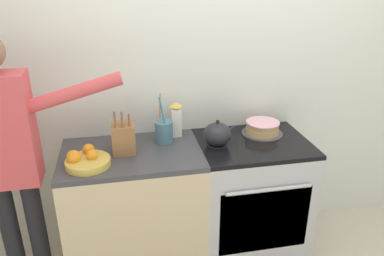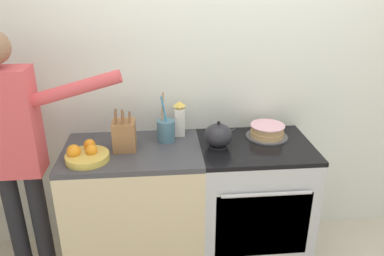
% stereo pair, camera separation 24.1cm
% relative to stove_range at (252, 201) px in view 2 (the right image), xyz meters
% --- Properties ---
extents(wall_back, '(8.00, 0.04, 2.60)m').
position_rel_stove_range_xyz_m(wall_back, '(-0.23, 0.32, 0.85)').
color(wall_back, silver).
rests_on(wall_back, ground_plane).
extents(counter_cabinet, '(0.91, 0.60, 0.91)m').
position_rel_stove_range_xyz_m(counter_cabinet, '(-0.84, 0.00, -0.00)').
color(counter_cabinet, beige).
rests_on(counter_cabinet, ground_plane).
extents(stove_range, '(0.76, 0.64, 0.91)m').
position_rel_stove_range_xyz_m(stove_range, '(0.00, 0.00, 0.00)').
color(stove_range, '#B7BABF').
rests_on(stove_range, ground_plane).
extents(layer_cake, '(0.29, 0.29, 0.09)m').
position_rel_stove_range_xyz_m(layer_cake, '(0.10, 0.12, 0.50)').
color(layer_cake, '#4C4C51').
rests_on(layer_cake, stove_range).
extents(tea_kettle, '(0.23, 0.19, 0.18)m').
position_rel_stove_range_xyz_m(tea_kettle, '(-0.26, -0.00, 0.53)').
color(tea_kettle, '#232328').
rests_on(tea_kettle, stove_range).
extents(knife_block, '(0.14, 0.15, 0.29)m').
position_rel_stove_range_xyz_m(knife_block, '(-0.88, 0.01, 0.55)').
color(knife_block, olive).
rests_on(knife_block, counter_cabinet).
extents(utensil_crock, '(0.12, 0.12, 0.34)m').
position_rel_stove_range_xyz_m(utensil_crock, '(-0.60, 0.12, 0.53)').
color(utensil_crock, '#477084').
rests_on(utensil_crock, counter_cabinet).
extents(fruit_bowl, '(0.27, 0.27, 0.11)m').
position_rel_stove_range_xyz_m(fruit_bowl, '(-1.11, -0.12, 0.49)').
color(fruit_bowl, gold).
rests_on(fruit_bowl, counter_cabinet).
extents(milk_carton, '(0.07, 0.07, 0.25)m').
position_rel_stove_range_xyz_m(milk_carton, '(-0.51, 0.21, 0.57)').
color(milk_carton, white).
rests_on(milk_carton, counter_cabinet).
extents(person_baker, '(0.95, 0.20, 1.70)m').
position_rel_stove_range_xyz_m(person_baker, '(-1.54, -0.08, 0.57)').
color(person_baker, black).
rests_on(person_baker, ground_plane).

